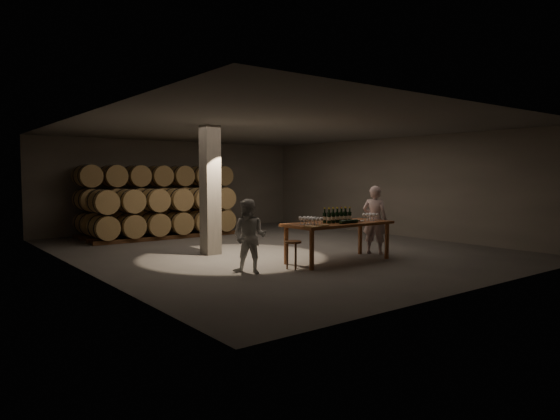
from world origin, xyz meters
TOP-DOWN VIEW (x-y plane):
  - room at (-1.80, 0.20)m, footprint 12.00×12.00m
  - tasting_table at (0.00, -2.50)m, footprint 2.60×1.10m
  - barrel_stack_back at (-0.96, 5.20)m, footprint 5.48×0.95m
  - barrel_stack_front at (-1.35, 3.80)m, footprint 4.70×0.95m
  - bottle_cluster at (-0.01, -2.48)m, footprint 0.74×0.24m
  - lying_bottles at (0.02, -2.82)m, footprint 0.62×0.08m
  - glass_cluster_left at (-0.88, -2.56)m, footprint 0.31×0.53m
  - glass_cluster_right at (0.99, -2.58)m, footprint 0.30×0.30m
  - plate at (0.54, -2.58)m, footprint 0.31×0.31m
  - notebook_near at (-0.87, -2.92)m, footprint 0.25×0.21m
  - notebook_corner at (-1.17, -2.94)m, footprint 0.29×0.34m
  - pen at (-0.74, -2.90)m, footprint 0.13×0.02m
  - stool at (-1.44, -2.62)m, footprint 0.36×0.36m
  - person_man at (1.49, -2.27)m, footprint 0.64×0.74m
  - person_woman at (-2.42, -2.45)m, footprint 0.88×0.92m

SIDE VIEW (x-z plane):
  - stool at x=-1.44m, z-range 0.19..0.79m
  - person_woman at x=-2.42m, z-range 0.00..1.50m
  - tasting_table at x=0.00m, z-range 0.35..1.25m
  - barrel_stack_front at x=-1.35m, z-range 0.04..1.61m
  - person_man at x=1.49m, z-range 0.00..1.72m
  - pen at x=-0.74m, z-range 0.90..0.91m
  - plate at x=0.54m, z-range 0.90..0.92m
  - notebook_corner at x=-1.17m, z-range 0.90..0.92m
  - notebook_near at x=-0.87m, z-range 0.90..0.93m
  - lying_bottles at x=0.02m, z-range 0.90..0.98m
  - bottle_cluster at x=-0.01m, z-range 0.85..1.20m
  - glass_cluster_right at x=0.99m, z-range 0.94..1.11m
  - glass_cluster_left at x=-0.88m, z-range 0.94..1.12m
  - barrel_stack_back at x=-0.96m, z-range 0.04..2.35m
  - room at x=-1.80m, z-range -4.40..7.60m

